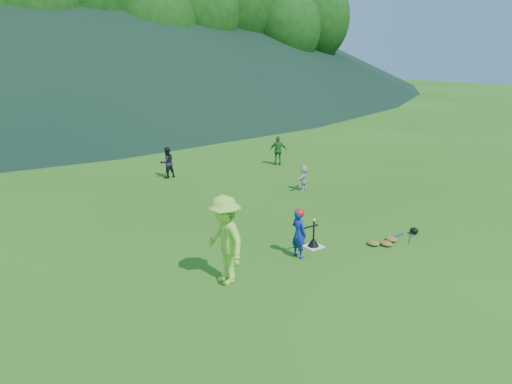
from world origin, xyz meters
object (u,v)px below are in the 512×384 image
batting_tee (313,242)px  fielder_d (304,178)px  fielder_b (167,162)px  adult_coach (225,240)px  equipment_pile (392,239)px  home_plate (313,246)px  batter_child (299,234)px  fielder_c (278,151)px

batting_tee → fielder_d: bearing=50.9°
fielder_b → batting_tee: bearing=87.1°
fielder_d → batting_tee: size_ratio=1.36×
adult_coach → equipment_pile: adult_coach is taller
fielder_d → fielder_b: bearing=-84.8°
home_plate → batting_tee: batting_tee is taller
fielder_b → equipment_pile: fielder_b is taller
batter_child → fielder_b: fielder_b is taller
adult_coach → fielder_c: 11.48m
fielder_d → home_plate: bearing=22.1°
adult_coach → equipment_pile: bearing=87.0°
batter_child → adult_coach: bearing=89.8°
fielder_b → equipment_pile: 9.84m
fielder_c → equipment_pile: (-3.23, -8.80, -0.57)m
batting_tee → equipment_pile: batting_tee is taller
batting_tee → equipment_pile: 2.17m
adult_coach → batting_tee: size_ratio=2.92×
fielder_d → batting_tee: bearing=22.1°
home_plate → fielder_b: fielder_b is taller
home_plate → adult_coach: bearing=-173.8°
batter_child → fielder_b: 8.99m
batting_tee → equipment_pile: (1.93, -0.98, -0.06)m
adult_coach → fielder_c: adult_coach is taller
home_plate → fielder_d: (3.33, 4.11, 0.45)m
fielder_b → fielder_d: 5.54m
home_plate → fielder_c: 9.39m
fielder_b → fielder_d: size_ratio=1.34×
fielder_d → batter_child: bearing=18.1°
fielder_c → fielder_d: size_ratio=1.39×
batter_child → equipment_pile: 2.82m
fielder_c → batting_tee: (-5.16, -7.82, -0.51)m
home_plate → batter_child: size_ratio=0.37×
batter_child → adult_coach: size_ratio=0.62×
equipment_pile → batter_child: bearing=164.6°
batter_child → fielder_b: size_ratio=0.99×
fielder_d → batting_tee: fielder_d is taller
home_plate → fielder_c: fielder_c is taller
adult_coach → fielder_d: size_ratio=2.16×
adult_coach → fielder_c: bearing=139.9°
home_plate → fielder_b: size_ratio=0.36×
adult_coach → equipment_pile: (4.87, -0.67, -0.93)m
batting_tee → equipment_pile: bearing=-27.0°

